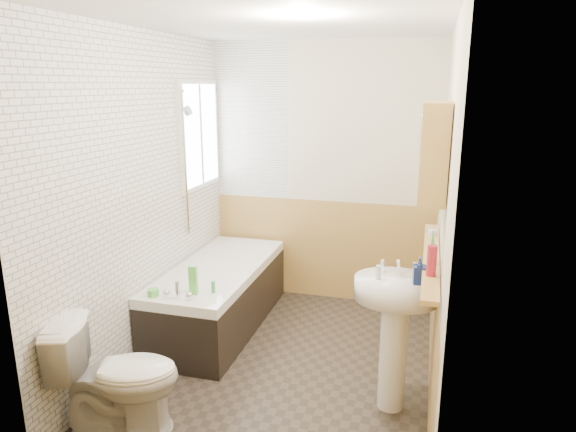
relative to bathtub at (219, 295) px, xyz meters
The scene contains 26 objects.
floor 0.93m from the bathtub, 34.29° to the right, with size 2.80×2.80×0.00m, color #2A241E.
ceiling 2.38m from the bathtub, 34.29° to the right, with size 2.80×2.80×0.00m, color white.
wall_back 1.51m from the bathtub, 51.33° to the left, with size 2.20×0.02×2.50m, color beige.
wall_front 2.26m from the bathtub, 69.06° to the right, with size 2.20×0.02×2.50m, color beige.
wall_left 1.14m from the bathtub, 127.36° to the right, with size 0.02×2.80×2.50m, color beige.
wall_right 2.13m from the bathtub, 15.14° to the right, with size 0.02×2.80×2.50m, color beige.
wainscot_right 1.90m from the bathtub, 15.31° to the right, with size 0.01×2.80×1.00m, color tan.
wainscot_front 2.03m from the bathtub, 68.84° to the right, with size 2.20×0.01×1.00m, color tan.
wainscot_back 1.17m from the bathtub, 50.65° to the left, with size 2.20×0.01×1.00m, color tan.
tile_cladding_left 1.14m from the bathtub, 125.72° to the right, with size 0.01×2.80×2.50m, color white.
tile_return_back 1.71m from the bathtub, 89.68° to the left, with size 0.75×0.01×1.50m, color white.
window 1.47m from the bathtub, 126.35° to the left, with size 0.03×0.79×0.99m.
bathtub is the anchor object (origin of this frame).
shower_riser 1.30m from the bathtub, 162.26° to the left, with size 0.11×0.09×1.30m.
toilet 1.50m from the bathtub, 91.15° to the right, with size 0.42×0.75×0.73m, color white.
sink 1.80m from the bathtub, 27.09° to the right, with size 0.53×0.43×1.03m.
pine_shelf 1.99m from the bathtub, 17.69° to the right, with size 0.10×1.56×0.03m, color tan.
medicine_cabinet 2.34m from the bathtub, 20.91° to the right, with size 0.16×0.64×0.58m.
foam_can 2.17m from the bathtub, 28.54° to the right, with size 0.06×0.06×0.19m, color maroon.
green_bottle 2.10m from the bathtub, 22.96° to the right, with size 0.05×0.05×0.24m, color #388447.
black_jar 1.92m from the bathtub, ahead, with size 0.06×0.06×0.04m, color silver.
soap_bottle 2.01m from the bathtub, 26.41° to the right, with size 0.08×0.17×0.08m, color navy.
clear_bottle 1.81m from the bathtub, 30.10° to the right, with size 0.03×0.03×0.09m, color silver.
blue_gel 0.74m from the bathtub, 83.67° to the right, with size 0.06×0.04×0.22m, color #59C647.
cream_jar 0.83m from the bathtub, 105.57° to the right, with size 0.09×0.09×0.05m, color #59C647.
orange_bottle 0.68m from the bathtub, 70.35° to the right, with size 0.03×0.03×0.09m, color #388447.
Camera 1 is at (0.99, -3.41, 2.10)m, focal length 32.00 mm.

